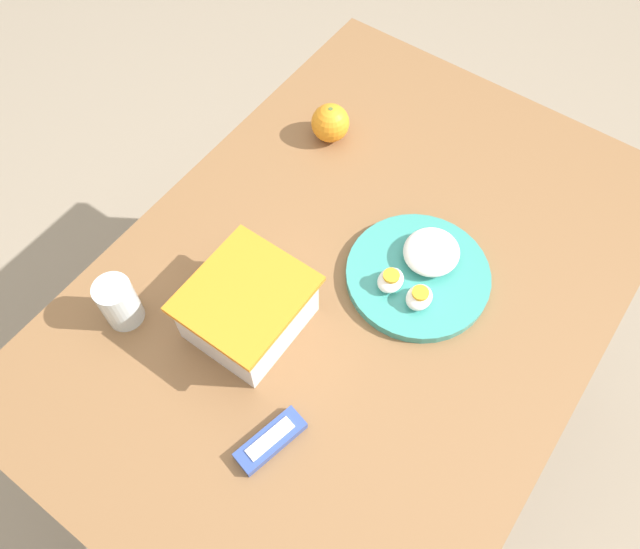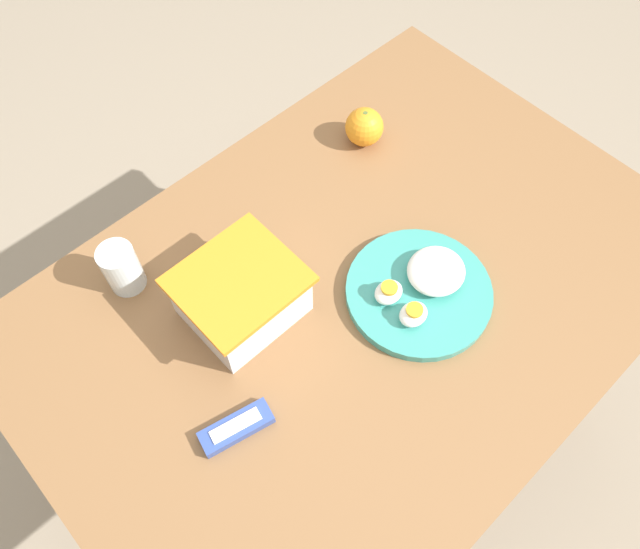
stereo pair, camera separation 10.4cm
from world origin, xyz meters
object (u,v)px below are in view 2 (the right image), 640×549
at_px(candy_bar, 236,427).
at_px(drinking_glass, 122,268).
at_px(rice_plate, 421,288).
at_px(food_container, 242,297).
at_px(orange_fruit, 364,127).

xyz_separation_m(candy_bar, drinking_glass, (0.03, 0.32, 0.04)).
bearing_deg(candy_bar, rice_plate, -4.64).
relative_size(food_container, candy_bar, 1.59).
bearing_deg(drinking_glass, rice_plate, -45.59).
bearing_deg(drinking_glass, orange_fruit, -4.96).
bearing_deg(drinking_glass, food_container, -57.91).
xyz_separation_m(orange_fruit, candy_bar, (-0.55, -0.28, -0.03)).
distance_m(orange_fruit, drinking_glass, 0.52).
distance_m(orange_fruit, candy_bar, 0.62).
distance_m(orange_fruit, rice_plate, 0.36).
xyz_separation_m(rice_plate, candy_bar, (-0.37, 0.03, -0.01)).
relative_size(orange_fruit, candy_bar, 0.63).
bearing_deg(rice_plate, orange_fruit, 60.57).
height_order(rice_plate, drinking_glass, drinking_glass).
xyz_separation_m(food_container, rice_plate, (0.24, -0.18, -0.03)).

